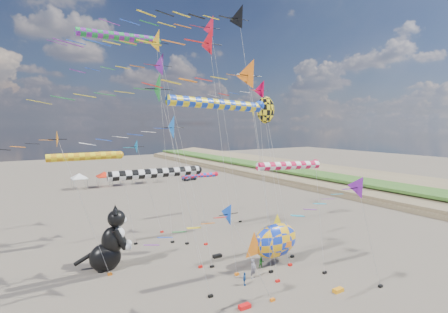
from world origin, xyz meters
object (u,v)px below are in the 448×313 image
child_blue (245,279)px  person_adult (253,269)px  child_green (261,262)px  parked_car (189,178)px  cat_inflatable (108,237)px  fish_inflatable (275,240)px

child_blue → person_adult: bearing=-21.2°
child_green → parked_car: size_ratio=0.29×
child_blue → parked_car: size_ratio=0.30×
cat_inflatable → child_green: cat_inflatable is taller
cat_inflatable → child_green: (11.98, -7.56, -2.40)m
cat_inflatable → person_adult: bearing=-23.1°
cat_inflatable → child_green: bearing=-14.0°
child_blue → parked_car: (20.10, 50.75, 0.08)m
fish_inflatable → child_blue: bearing=-158.2°
child_green → person_adult: bearing=-125.9°
cat_inflatable → fish_inflatable: 15.55m
person_adult → child_green: bearing=21.4°
fish_inflatable → child_green: fish_inflatable is taller
cat_inflatable → person_adult: cat_inflatable is taller
fish_inflatable → person_adult: 3.99m
child_green → child_blue: 3.91m
cat_inflatable → person_adult: 13.56m
fish_inflatable → parked_car: fish_inflatable is taller
child_green → child_blue: (-3.35, -2.02, 0.01)m
person_adult → parked_car: bearing=57.0°
cat_inflatable → parked_car: size_ratio=1.59×
child_green → child_blue: size_ratio=0.99×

